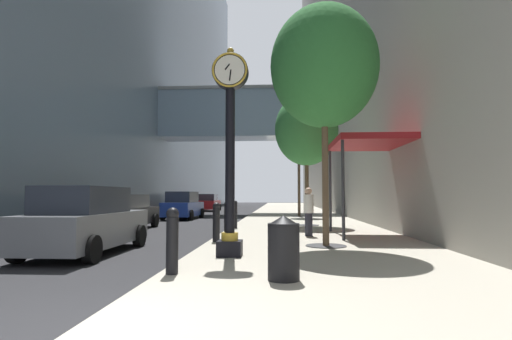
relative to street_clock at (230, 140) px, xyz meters
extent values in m
plane|color=#262628|center=(-1.02, 21.95, -2.80)|extent=(110.00, 110.00, 0.00)
cube|color=#ADA593|center=(2.20, 24.95, -2.73)|extent=(6.43, 80.00, 0.14)
cube|color=slate|center=(-13.02, 24.95, 15.71)|extent=(9.00, 80.00, 37.03)
cube|color=#758EA8|center=(-1.56, 23.84, 5.25)|extent=(14.53, 3.20, 3.76)
cube|color=gray|center=(-1.56, 23.84, 7.25)|extent=(14.53, 3.40, 0.24)
cube|color=black|center=(0.00, 0.01, -2.48)|extent=(0.55, 0.55, 0.35)
cylinder|color=gold|center=(0.00, 0.01, -2.22)|extent=(0.38, 0.38, 0.18)
cylinder|color=black|center=(0.00, 0.01, -0.47)|extent=(0.22, 0.22, 3.31)
cylinder|color=black|center=(0.00, 0.01, 1.60)|extent=(0.84, 0.28, 0.84)
torus|color=gold|center=(0.00, -0.15, 1.60)|extent=(0.82, 0.05, 0.82)
cylinder|color=silver|center=(0.00, -0.14, 1.60)|extent=(0.69, 0.01, 0.69)
cylinder|color=silver|center=(0.00, 0.16, 1.60)|extent=(0.69, 0.01, 0.69)
sphere|color=gold|center=(0.00, 0.01, 2.09)|extent=(0.16, 0.16, 0.16)
cube|color=black|center=(-0.05, -0.15, 1.67)|extent=(0.13, 0.01, 0.15)
cube|color=black|center=(0.02, -0.15, 1.47)|extent=(0.06, 0.01, 0.26)
cylinder|color=black|center=(-0.75, -2.17, -2.16)|extent=(0.22, 0.22, 0.99)
sphere|color=black|center=(-0.75, -2.17, -1.61)|extent=(0.23, 0.23, 0.23)
cylinder|color=black|center=(-0.75, 2.82, -2.16)|extent=(0.22, 0.22, 0.99)
sphere|color=black|center=(-0.75, 2.82, -1.61)|extent=(0.23, 0.23, 0.23)
cylinder|color=black|center=(-0.75, 5.32, -2.16)|extent=(0.22, 0.22, 0.99)
sphere|color=black|center=(-0.75, 5.32, -1.61)|extent=(0.23, 0.23, 0.23)
cylinder|color=black|center=(-0.75, 7.81, -2.16)|extent=(0.22, 0.22, 0.99)
sphere|color=black|center=(-0.75, 7.81, -1.61)|extent=(0.23, 0.23, 0.23)
cylinder|color=#333335|center=(2.39, 1.95, -2.65)|extent=(1.10, 1.10, 0.02)
cylinder|color=brown|center=(2.39, 1.95, -0.73)|extent=(0.18, 0.18, 3.85)
ellipsoid|color=#2D7033|center=(2.39, 1.95, 2.31)|extent=(2.99, 2.99, 3.44)
cylinder|color=#333335|center=(2.39, 9.62, -2.65)|extent=(1.10, 1.10, 0.02)
cylinder|color=brown|center=(2.39, 9.62, -0.99)|extent=(0.18, 0.18, 3.34)
ellipsoid|color=#387F3D|center=(2.39, 9.62, 1.78)|extent=(2.93, 2.93, 3.37)
cylinder|color=#333335|center=(2.39, 17.29, -2.65)|extent=(1.10, 1.10, 0.02)
cylinder|color=#4C3D2D|center=(2.39, 17.29, -0.36)|extent=(0.18, 0.18, 4.59)
ellipsoid|color=#428438|center=(2.39, 17.29, 2.69)|extent=(2.00, 2.00, 2.30)
cylinder|color=black|center=(1.20, -2.57, -2.20)|extent=(0.52, 0.52, 0.92)
cone|color=black|center=(1.20, -2.57, -1.69)|extent=(0.53, 0.53, 0.16)
cylinder|color=#23232D|center=(2.12, 4.69, -2.27)|extent=(0.36, 0.36, 0.78)
cylinder|color=silver|center=(2.12, 4.69, -1.57)|extent=(0.47, 0.47, 0.63)
sphere|color=tan|center=(2.12, 4.69, -1.14)|extent=(0.24, 0.24, 0.24)
cube|color=maroon|center=(4.21, 5.01, 0.54)|extent=(2.40, 3.60, 0.20)
cylinder|color=#333338|center=(3.09, 3.41, -1.06)|extent=(0.10, 0.10, 3.20)
cylinder|color=#333338|center=(3.09, 6.61, -1.06)|extent=(0.10, 0.10, 3.20)
cube|color=black|center=(-5.66, 8.31, -2.20)|extent=(1.74, 4.70, 0.75)
cube|color=#282D38|center=(-5.66, 8.08, -1.54)|extent=(1.52, 2.63, 0.61)
cylinder|color=black|center=(-6.53, 9.91, -2.48)|extent=(0.22, 0.64, 0.64)
cylinder|color=black|center=(-4.81, 9.91, -2.48)|extent=(0.22, 0.64, 0.64)
cylinder|color=black|center=(-6.52, 6.71, -2.48)|extent=(0.22, 0.64, 0.64)
cylinder|color=black|center=(-4.80, 6.72, -2.48)|extent=(0.22, 0.64, 0.64)
cube|color=#AD191E|center=(-5.81, 29.91, -2.19)|extent=(1.88, 4.47, 0.78)
cube|color=#282D38|center=(-5.80, 29.68, -1.49)|extent=(1.65, 2.51, 0.64)
cylinder|color=black|center=(-6.74, 31.42, -2.48)|extent=(0.22, 0.64, 0.64)
cylinder|color=black|center=(-4.88, 31.43, -2.48)|extent=(0.22, 0.64, 0.64)
cylinder|color=black|center=(-6.73, 28.39, -2.48)|extent=(0.22, 0.64, 0.64)
cylinder|color=black|center=(-4.87, 28.39, -2.48)|extent=(0.22, 0.64, 0.64)
cube|color=navy|center=(-5.02, 16.54, -2.15)|extent=(1.86, 4.36, 0.85)
cube|color=#282D38|center=(-5.03, 16.32, -1.40)|extent=(1.59, 2.46, 0.70)
cylinder|color=black|center=(-5.84, 18.03, -2.48)|extent=(0.24, 0.65, 0.64)
cylinder|color=black|center=(-4.11, 17.97, -2.48)|extent=(0.24, 0.65, 0.64)
cylinder|color=black|center=(-5.93, 15.10, -2.48)|extent=(0.24, 0.65, 0.64)
cylinder|color=black|center=(-4.21, 15.04, -2.48)|extent=(0.24, 0.65, 0.64)
cube|color=slate|center=(-3.88, 1.11, -2.16)|extent=(1.74, 4.48, 0.85)
cube|color=#282D38|center=(-3.88, 0.89, -1.41)|extent=(1.52, 2.51, 0.69)
cylinder|color=black|center=(-4.73, 2.63, -2.48)|extent=(0.22, 0.64, 0.64)
cylinder|color=black|center=(-3.01, 2.63, -2.48)|extent=(0.22, 0.64, 0.64)
cylinder|color=black|center=(-4.74, -0.41, -2.48)|extent=(0.22, 0.64, 0.64)
cylinder|color=black|center=(-3.02, -0.41, -2.48)|extent=(0.22, 0.64, 0.64)
camera|label=1|loc=(1.14, -9.31, -1.28)|focal=28.67mm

